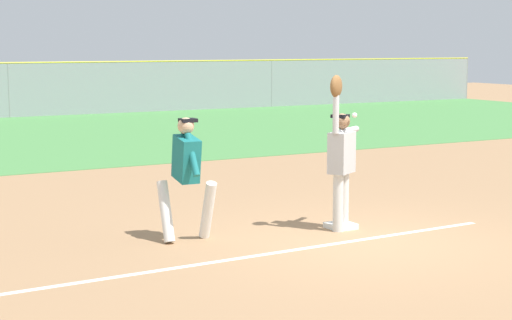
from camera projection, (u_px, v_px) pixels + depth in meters
ground_plane at (360, 241)px, 11.48m from camera, size 70.70×70.70×0.00m
outfield_grass at (61, 135)px, 24.72m from camera, size 44.89×14.00×0.01m
chalk_foul_line at (99, 279)px, 9.59m from camera, size 11.99×0.59×0.01m
first_base at (341, 226)px, 12.26m from camera, size 0.39×0.39×0.08m
fielder at (341, 155)px, 11.99m from camera, size 0.82×0.56×2.28m
runner at (186, 170)px, 11.37m from camera, size 0.72×0.84×1.72m
baseball at (355, 115)px, 11.81m from camera, size 0.07×0.07×0.07m
outfield_fence at (9, 90)px, 30.67m from camera, size 44.97×0.08×2.06m
parked_car_green at (106, 92)px, 35.84m from camera, size 4.52×2.35×1.25m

